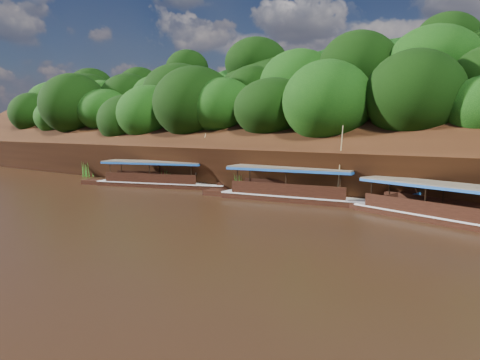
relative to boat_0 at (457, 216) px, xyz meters
name	(u,v)px	position (x,y,z in m)	size (l,w,h in m)	color
ground	(218,217)	(-12.32, -6.57, -0.52)	(160.00, 160.00, 0.00)	black
riverbank	(365,164)	(-12.33, 16.16, 1.37)	(120.00, 30.06, 19.40)	black
boat_0	(457,216)	(0.00, 0.00, 0.00)	(13.99, 5.85, 6.01)	black
boat_1	(310,194)	(-10.62, 2.06, 0.06)	(14.94, 4.44, 6.12)	black
boat_2	(170,181)	(-25.36, 1.94, 0.02)	(14.95, 6.90, 5.44)	black
reeds	(266,185)	(-15.32, 3.05, 0.34)	(48.24, 2.42, 2.10)	#2E711C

